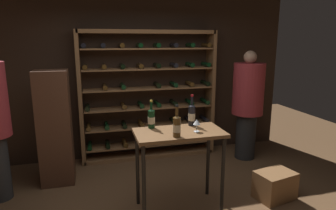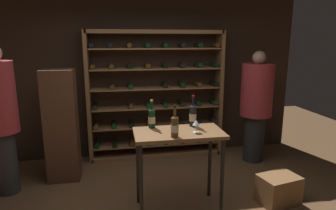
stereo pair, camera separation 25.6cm
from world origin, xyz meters
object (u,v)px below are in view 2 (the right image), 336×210
person_guest_plum_blouse (256,102)px  wine_bottle_black_capsule (152,118)px  tasting_table (179,143)px  wine_bottle_gold_foil (175,126)px  wine_glass_stemmed_left (196,123)px  wine_rack (157,96)px  wine_bottle_red_label (193,115)px  person_host_in_suit (0,114)px  wine_crate (278,189)px  display_cabinet (62,126)px

person_guest_plum_blouse → wine_bottle_black_capsule: size_ratio=5.41×
tasting_table → wine_bottle_black_capsule: wine_bottle_black_capsule is taller
wine_bottle_gold_foil → wine_glass_stemmed_left: wine_bottle_gold_foil is taller
wine_rack → wine_bottle_red_label: 1.53m
tasting_table → wine_bottle_gold_foil: wine_bottle_gold_foil is taller
tasting_table → person_host_in_suit: size_ratio=0.52×
person_guest_plum_blouse → wine_crate: person_guest_plum_blouse is taller
wine_bottle_red_label → wine_bottle_black_capsule: (-0.50, 0.01, -0.01)m
tasting_table → wine_bottle_black_capsule: 0.44m
wine_crate → wine_bottle_black_capsule: size_ratio=1.41×
wine_rack → wine_bottle_black_capsule: wine_rack is taller
wine_rack → wine_bottle_black_capsule: 1.53m
wine_bottle_red_label → wine_glass_stemmed_left: (-0.03, -0.26, -0.03)m
wine_glass_stemmed_left → wine_rack: bearing=96.3°
wine_rack → wine_bottle_red_label: bearing=-81.4°
wine_rack → person_host_in_suit: 2.33m
tasting_table → wine_glass_stemmed_left: 0.32m
person_host_in_suit → wine_bottle_black_capsule: (1.88, -0.59, 0.01)m
wine_glass_stemmed_left → person_host_in_suit: bearing=159.8°
wine_crate → wine_glass_stemmed_left: bearing=178.3°
display_cabinet → wine_bottle_black_capsule: display_cabinet is taller
display_cabinet → person_guest_plum_blouse: bearing=2.6°
tasting_table → display_cabinet: 1.83m
person_host_in_suit → wine_bottle_gold_foil: (2.08, -0.98, 0.02)m
tasting_table → wine_crate: bearing=-4.5°
wine_bottle_red_label → wine_crate: bearing=-15.7°
wine_bottle_red_label → wine_bottle_gold_foil: wine_bottle_red_label is taller
person_guest_plum_blouse → display_cabinet: 3.06m
wine_rack → person_host_in_suit: size_ratio=1.17×
wine_bottle_black_capsule → wine_glass_stemmed_left: bearing=-30.3°
person_guest_plum_blouse → wine_bottle_red_label: bearing=-123.9°
wine_rack → tasting_table: (0.01, -1.71, -0.24)m
wine_bottle_gold_foil → wine_glass_stemmed_left: bearing=22.7°
wine_rack → wine_bottle_red_label: size_ratio=6.00×
display_cabinet → wine_bottle_gold_foil: 1.90m
tasting_table → wine_glass_stemmed_left: wine_glass_stemmed_left is taller
tasting_table → display_cabinet: (-1.48, 1.08, -0.03)m
person_host_in_suit → wine_crate: person_host_in_suit is taller
person_host_in_suit → display_cabinet: size_ratio=1.22×
display_cabinet → wine_bottle_gold_foil: size_ratio=4.55×
wine_rack → wine_glass_stemmed_left: 1.79m
wine_crate → wine_bottle_black_capsule: bearing=168.8°
wine_crate → display_cabinet: display_cabinet is taller
person_host_in_suit → display_cabinet: (0.68, 0.28, -0.28)m
wine_bottle_gold_foil → wine_bottle_black_capsule: size_ratio=1.04×
tasting_table → wine_glass_stemmed_left: size_ratio=7.08×
wine_rack → person_guest_plum_blouse: 1.66m
tasting_table → person_host_in_suit: bearing=159.8°
wine_rack → tasting_table: bearing=-89.6°
person_guest_plum_blouse → wine_bottle_gold_foil: bearing=-120.8°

